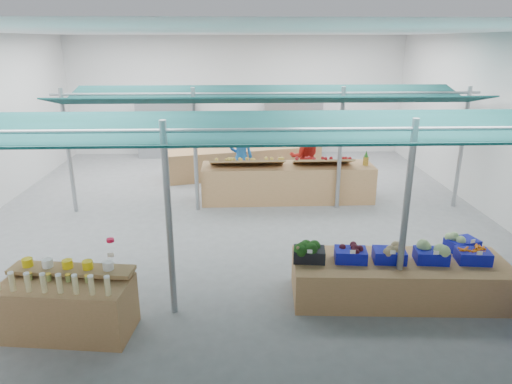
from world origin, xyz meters
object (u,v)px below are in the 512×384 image
vendor_right (305,157)px  vendor_left (241,158)px  bottle_shelf (69,304)px  veg_counter (398,279)px  fruit_counter (287,183)px

vendor_right → vendor_left: bearing=-0.2°
bottle_shelf → veg_counter: bottle_shelf is taller
veg_counter → vendor_left: size_ratio=1.92×
vendor_left → vendor_right: 1.80m
veg_counter → vendor_right: 6.06m
fruit_counter → bottle_shelf: bearing=-123.9°
bottle_shelf → vendor_right: 7.99m
bottle_shelf → veg_counter: 5.09m
bottle_shelf → fruit_counter: 6.73m
bottle_shelf → fruit_counter: bearing=63.3°
bottle_shelf → veg_counter: size_ratio=0.56×
bottle_shelf → vendor_right: size_ratio=1.07×
vendor_left → vendor_right: same height
bottle_shelf → veg_counter: (5.04, 0.70, -0.11)m
veg_counter → fruit_counter: (-1.30, 4.89, 0.14)m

